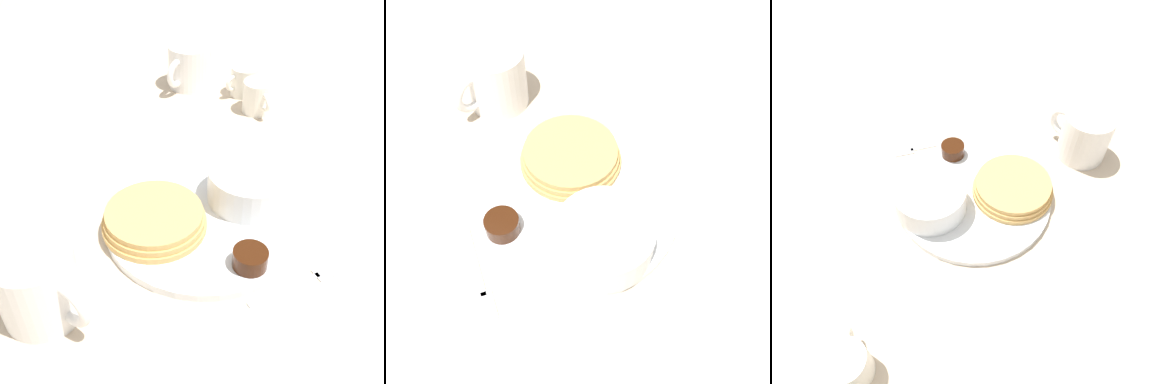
% 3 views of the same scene
% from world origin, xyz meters
% --- Properties ---
extents(ground_plane, '(4.00, 4.00, 0.00)m').
position_xyz_m(ground_plane, '(0.00, 0.00, 0.00)').
color(ground_plane, '#C6B299').
extents(plate, '(0.27, 0.27, 0.01)m').
position_xyz_m(plate, '(0.00, 0.00, 0.01)').
color(plate, white).
rests_on(plate, ground_plane).
extents(pancake_stack, '(0.14, 0.14, 0.03)m').
position_xyz_m(pancake_stack, '(-0.06, -0.02, 0.03)').
color(pancake_stack, tan).
rests_on(pancake_stack, plate).
extents(bowl, '(0.12, 0.12, 0.05)m').
position_xyz_m(bowl, '(0.06, 0.05, 0.04)').
color(bowl, white).
rests_on(bowl, plate).
extents(syrup_cup, '(0.04, 0.04, 0.02)m').
position_xyz_m(syrup_cup, '(0.06, -0.08, 0.02)').
color(syrup_cup, '#38190A').
rests_on(syrup_cup, plate).
extents(butter_ramekin, '(0.04, 0.04, 0.04)m').
position_xyz_m(butter_ramekin, '(0.09, 0.05, 0.03)').
color(butter_ramekin, white).
rests_on(butter_ramekin, plate).
extents(coffee_mug, '(0.12, 0.09, 0.09)m').
position_xyz_m(coffee_mug, '(-0.17, -0.16, 0.05)').
color(coffee_mug, white).
rests_on(coffee_mug, ground_plane).
extents(fork, '(0.12, 0.08, 0.00)m').
position_xyz_m(fork, '(0.13, -0.09, 0.00)').
color(fork, silver).
rests_on(fork, ground_plane).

